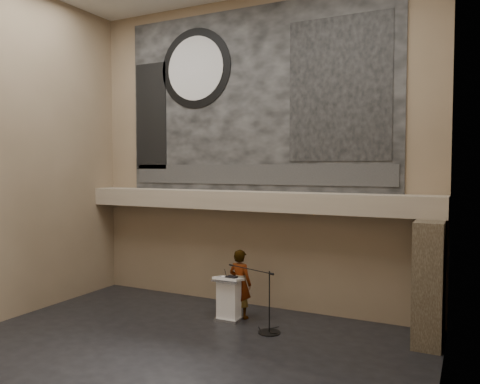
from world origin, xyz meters
The scene contains 19 objects.
floor centered at (0.00, 0.00, 0.00)m, with size 10.00×10.00×0.00m, color black.
wall_back centered at (0.00, 4.00, 4.25)m, with size 10.00×0.02×8.50m, color #7B674E.
wall_left centered at (-5.00, 0.00, 4.25)m, with size 0.02×8.00×8.50m, color #7B674E.
wall_right centered at (5.00, 0.00, 4.25)m, with size 0.02×8.00×8.50m, color #7B674E.
soffit centered at (0.00, 3.60, 2.95)m, with size 10.00×0.80×0.50m, color gray.
sprinkler_left centered at (-1.60, 3.55, 2.67)m, with size 0.04×0.04×0.06m, color #B2893D.
sprinkler_right centered at (1.90, 3.55, 2.67)m, with size 0.04×0.04×0.06m, color #B2893D.
banner centered at (0.00, 3.97, 5.70)m, with size 8.00×0.05×5.00m, color black.
banner_text_strip centered at (0.00, 3.93, 3.65)m, with size 7.76×0.02×0.55m, color #2C2C2C.
banner_clock_rim centered at (-1.80, 3.93, 6.70)m, with size 2.30×2.30×0.02m, color black.
banner_clock_face centered at (-1.80, 3.91, 6.70)m, with size 1.84×1.84×0.02m, color silver.
banner_building_print centered at (2.40, 3.93, 5.80)m, with size 2.60×0.02×3.60m, color black.
banner_brick_print centered at (-3.40, 3.93, 5.40)m, with size 1.10×0.02×3.20m, color black.
stone_pier centered at (4.65, 3.15, 1.35)m, with size 0.60×1.40×2.70m, color #403527.
lectern centered at (0.04, 2.48, 0.55)m, with size 0.68×0.49×1.13m.
binder centered at (0.13, 2.47, 1.12)m, with size 0.27×0.21×0.04m, color black.
papers centered at (-0.04, 2.44, 1.10)m, with size 0.23×0.32×0.01m, color silver.
speaker_person centered at (0.19, 2.82, 0.88)m, with size 0.64×0.42×1.76m, color white.
mic_stand centered at (1.24, 2.14, 0.22)m, with size 1.54×0.71×1.46m.
Camera 1 is at (5.43, -7.73, 3.84)m, focal length 35.00 mm.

